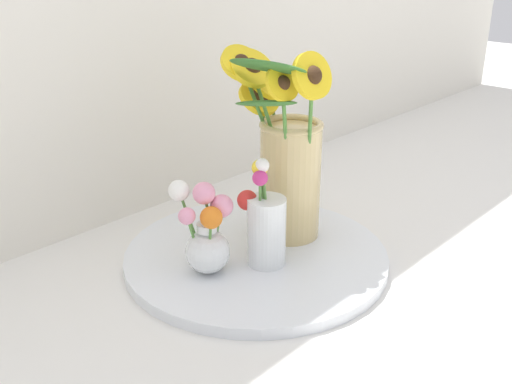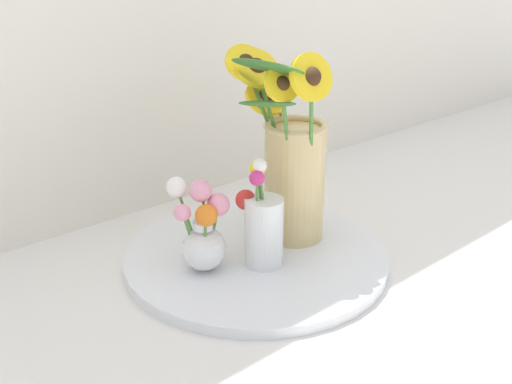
{
  "view_description": "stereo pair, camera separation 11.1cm",
  "coord_description": "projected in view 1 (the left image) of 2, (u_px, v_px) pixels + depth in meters",
  "views": [
    {
      "loc": [
        -0.76,
        -0.64,
        0.57
      ],
      "look_at": [
        -0.01,
        0.06,
        0.15
      ],
      "focal_mm": 42.0,
      "sensor_mm": 36.0,
      "label": 1
    },
    {
      "loc": [
        -0.68,
        -0.71,
        0.57
      ],
      "look_at": [
        -0.01,
        0.06,
        0.15
      ],
      "focal_mm": 42.0,
      "sensor_mm": 36.0,
      "label": 2
    }
  ],
  "objects": [
    {
      "name": "vase_bulb_right",
      "position": [
        206.0,
        235.0,
        1.06
      ],
      "size": [
        0.1,
        0.1,
        0.17
      ],
      "color": "white",
      "rests_on": "serving_tray"
    },
    {
      "name": "vase_small_center",
      "position": [
        265.0,
        224.0,
        1.09
      ],
      "size": [
        0.07,
        0.09,
        0.2
      ],
      "color": "white",
      "rests_on": "serving_tray"
    },
    {
      "name": "serving_tray",
      "position": [
        256.0,
        256.0,
        1.16
      ],
      "size": [
        0.51,
        0.51,
        0.02
      ],
      "color": "silver",
      "rests_on": "ground_plane"
    },
    {
      "name": "ground_plane",
      "position": [
        284.0,
        270.0,
        1.13
      ],
      "size": [
        6.0,
        6.0,
        0.0
      ],
      "primitive_type": "plane",
      "color": "silver"
    },
    {
      "name": "mason_jar_sunflowers",
      "position": [
        286.0,
        160.0,
        1.16
      ],
      "size": [
        0.2,
        0.21,
        0.39
      ],
      "color": "#D1B77A",
      "rests_on": "serving_tray"
    }
  ]
}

